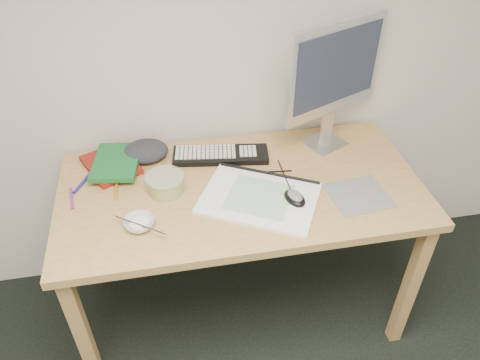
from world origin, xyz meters
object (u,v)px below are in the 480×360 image
(desk, at_px, (241,202))
(keyboard, at_px, (221,155))
(monitor, at_px, (334,72))
(sketchpad, at_px, (259,198))
(rice_bowl, at_px, (139,223))

(desk, distance_m, keyboard, 0.23)
(keyboard, bearing_deg, desk, -67.93)
(desk, xyz_separation_m, monitor, (0.41, 0.22, 0.42))
(sketchpad, distance_m, rice_bowl, 0.45)
(sketchpad, height_order, keyboard, keyboard)
(sketchpad, height_order, monitor, monitor)
(sketchpad, relative_size, rice_bowl, 3.94)
(keyboard, relative_size, rice_bowl, 3.70)
(keyboard, bearing_deg, rice_bowl, -125.72)
(sketchpad, xyz_separation_m, keyboard, (-0.10, 0.29, 0.01))
(sketchpad, xyz_separation_m, monitor, (0.36, 0.31, 0.33))
(desk, relative_size, monitor, 2.59)
(rice_bowl, bearing_deg, sketchpad, 8.41)
(desk, relative_size, rice_bowl, 13.13)
(rice_bowl, bearing_deg, desk, 21.50)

